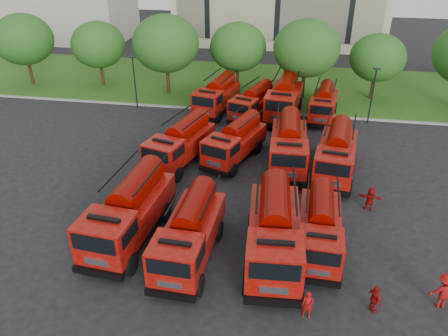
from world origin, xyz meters
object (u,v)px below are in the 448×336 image
object	(u,v)px
fire_truck_4	(181,143)
fire_truck_8	(217,95)
firefighter_0	(306,316)
firefighter_3	(439,306)
fire_truck_3	(320,227)
fire_truck_9	(254,103)
firefighter_5	(368,209)
fire_truck_1	(190,232)
fire_truck_6	(289,144)
fire_truck_7	(336,153)
firefighter_1	(289,294)
fire_truck_10	(284,98)
firefighter_4	(155,194)
fire_truck_2	(274,230)
fire_truck_11	(324,103)
fire_truck_5	(235,141)
firefighter_2	(372,311)
fire_truck_0	(130,211)

from	to	relation	value
fire_truck_4	fire_truck_8	world-z (taller)	fire_truck_4
firefighter_0	firefighter_3	world-z (taller)	firefighter_3
fire_truck_3	fire_truck_9	distance (m)	19.05
fire_truck_4	firefighter_5	bearing A→B (deg)	-1.68
fire_truck_1	fire_truck_9	xyz separation A→B (m)	(1.22, 20.00, -0.18)
fire_truck_6	fire_truck_7	bearing A→B (deg)	-13.17
fire_truck_1	firefighter_1	size ratio (longest dim) A/B	4.29
fire_truck_9	fire_truck_1	bearing A→B (deg)	-74.81
fire_truck_10	firefighter_0	distance (m)	24.21
firefighter_4	fire_truck_6	bearing A→B (deg)	-90.34
fire_truck_2	fire_truck_3	world-z (taller)	fire_truck_2
fire_truck_7	fire_truck_11	bearing A→B (deg)	101.11
fire_truck_10	fire_truck_9	bearing A→B (deg)	-158.64
fire_truck_3	fire_truck_1	bearing A→B (deg)	-163.56
firefighter_1	firefighter_4	size ratio (longest dim) A/B	0.92
fire_truck_5	fire_truck_11	xyz separation A→B (m)	(6.87, 9.35, -0.09)
firefighter_2	firefighter_3	bearing A→B (deg)	-102.49
firefighter_1	firefighter_3	distance (m)	7.16
fire_truck_2	fire_truck_5	distance (m)	11.49
firefighter_0	firefighter_4	bearing A→B (deg)	138.41
fire_truck_3	firefighter_3	world-z (taller)	fire_truck_3
firefighter_3	firefighter_5	bearing A→B (deg)	-79.24
firefighter_3	firefighter_4	xyz separation A→B (m)	(-16.41, 7.17, 0.00)
fire_truck_9	fire_truck_0	bearing A→B (deg)	-86.12
fire_truck_0	fire_truck_6	distance (m)	13.27
fire_truck_10	firefighter_0	bearing A→B (deg)	-79.46
fire_truck_5	fire_truck_10	distance (m)	9.79
fire_truck_3	firefighter_5	size ratio (longest dim) A/B	4.18
fire_truck_6	firefighter_3	bearing A→B (deg)	-60.15
fire_truck_8	firefighter_4	distance (m)	15.44
fire_truck_2	firefighter_0	world-z (taller)	fire_truck_2
fire_truck_2	fire_truck_11	bearing A→B (deg)	77.31
fire_truck_7	firefighter_5	world-z (taller)	fire_truck_7
fire_truck_1	fire_truck_11	xyz separation A→B (m)	(7.62, 20.92, -0.20)
fire_truck_8	fire_truck_5	bearing A→B (deg)	-59.97
fire_truck_10	firefighter_1	world-z (taller)	fire_truck_10
fire_truck_2	fire_truck_7	xyz separation A→B (m)	(3.75, 9.87, -0.13)
fire_truck_11	firefighter_1	world-z (taller)	fire_truck_11
fire_truck_1	firefighter_2	distance (m)	9.81
firefighter_1	fire_truck_9	bearing A→B (deg)	127.31
fire_truck_7	fire_truck_10	distance (m)	11.07
firefighter_2	firefighter_3	size ratio (longest dim) A/B	0.81
fire_truck_0	firefighter_3	xyz separation A→B (m)	(16.35, -2.62, -1.81)
fire_truck_0	fire_truck_10	size ratio (longest dim) A/B	1.01
fire_truck_8	fire_truck_6	bearing A→B (deg)	-41.97
fire_truck_3	fire_truck_10	size ratio (longest dim) A/B	0.83
fire_truck_1	firefighter_5	world-z (taller)	fire_truck_1
fire_truck_2	fire_truck_6	xyz separation A→B (m)	(0.34, 10.57, -0.07)
fire_truck_4	fire_truck_11	distance (m)	15.09
firefighter_0	fire_truck_9	bearing A→B (deg)	102.04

